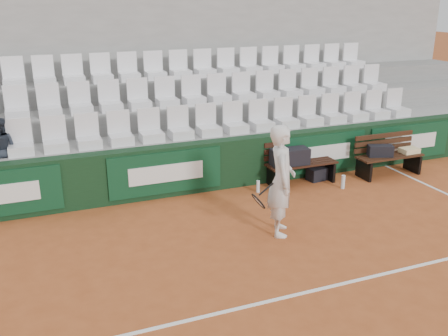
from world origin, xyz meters
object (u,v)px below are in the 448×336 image
bench_left (301,173)px  bench_right (389,165)px  water_bottle_near (258,186)px  tennis_player (281,181)px  sports_bag_right (380,151)px  sports_bag_ground (318,174)px  sports_bag_left (290,157)px  water_bottle_far (343,182)px

bench_left → bench_right: same height
water_bottle_near → tennis_player: 1.97m
sports_bag_right → tennis_player: tennis_player is taller
sports_bag_right → sports_bag_ground: bearing=168.7°
sports_bag_right → water_bottle_near: size_ratio=2.11×
sports_bag_left → sports_bag_right: bearing=-6.0°
bench_left → sports_bag_left: (-0.29, -0.01, 0.39)m
bench_left → water_bottle_near: (-1.05, -0.14, -0.10)m
sports_bag_ground → water_bottle_far: bearing=-71.5°
bench_left → sports_bag_left: bearing=-178.3°
bench_right → sports_bag_left: sports_bag_left is taller
water_bottle_near → sports_bag_left: bearing=9.6°
bench_right → tennis_player: 3.93m
tennis_player → bench_right: bearing=24.8°
bench_left → sports_bag_ground: bench_left is taller
water_bottle_near → bench_right: bearing=-2.2°
sports_bag_ground → tennis_player: bearing=-134.9°
sports_bag_right → water_bottle_near: (-2.84, 0.09, -0.45)m
bench_left → sports_bag_right: bearing=-7.2°
bench_left → bench_right: (2.03, -0.26, 0.00)m
bench_left → water_bottle_far: bench_left is taller
water_bottle_near → water_bottle_far: 1.75m
sports_bag_right → tennis_player: size_ratio=0.28×
bench_right → tennis_player: (-3.51, -1.63, 0.69)m
sports_bag_right → tennis_player: (-3.27, -1.66, 0.35)m
sports_bag_left → tennis_player: tennis_player is taller
bench_left → water_bottle_far: size_ratio=5.37×
bench_left → water_bottle_near: 1.07m
sports_bag_left → sports_bag_ground: 0.87m
bench_left → sports_bag_right: 1.83m
bench_right → sports_bag_ground: (-1.60, 0.30, -0.09)m
bench_left → sports_bag_right: sports_bag_right is taller
bench_right → water_bottle_far: bearing=-166.8°
sports_bag_left → water_bottle_far: sports_bag_left is taller
water_bottle_far → sports_bag_ground: bearing=108.5°
bench_left → water_bottle_far: bearing=-42.2°
bench_right → sports_bag_right: sports_bag_right is taller
sports_bag_left → sports_bag_ground: bearing=4.1°
bench_left → bench_right: size_ratio=1.00×
bench_left → sports_bag_left: 0.49m
sports_bag_ground → water_bottle_far: (0.21, -0.63, 0.00)m
sports_bag_ground → bench_left: bearing=-174.2°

